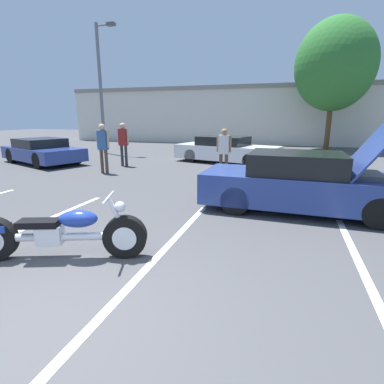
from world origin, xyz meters
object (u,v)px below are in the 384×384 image
at_px(parked_car_mid_row, 226,150).
at_px(spectator_near_motorcycle, 103,144).
at_px(spectator_midground, 123,140).
at_px(parked_car_left_row, 42,151).
at_px(light_pole, 102,84).
at_px(spectator_by_show_car, 224,149).
at_px(show_car_hood_open, 303,183).
at_px(tree_background, 335,65).
at_px(motorcycle, 60,233).

bearing_deg(parked_car_mid_row, spectator_near_motorcycle, -118.64).
bearing_deg(spectator_midground, parked_car_left_row, -173.95).
xyz_separation_m(spectator_near_motorcycle, spectator_midground, (-0.16, 1.73, -0.00)).
bearing_deg(spectator_near_motorcycle, light_pole, 122.73).
distance_m(parked_car_left_row, spectator_by_show_car, 8.58).
distance_m(light_pole, parked_car_mid_row, 8.22).
xyz_separation_m(show_car_hood_open, spectator_near_motorcycle, (-6.94, 2.67, 0.47)).
height_order(spectator_near_motorcycle, spectator_by_show_car, spectator_near_motorcycle).
height_order(tree_background, spectator_near_motorcycle, tree_background).
bearing_deg(parked_car_mid_row, spectator_by_show_car, -65.51).
height_order(light_pole, spectator_near_motorcycle, light_pole).
height_order(parked_car_mid_row, parked_car_left_row, parked_car_mid_row).
height_order(motorcycle, spectator_by_show_car, spectator_by_show_car).
xyz_separation_m(light_pole, parked_car_left_row, (-0.54, -4.25, -3.29)).
xyz_separation_m(parked_car_left_row, spectator_midground, (3.96, 0.42, 0.55)).
relative_size(parked_car_mid_row, spectator_by_show_car, 2.97).
bearing_deg(parked_car_mid_row, motorcycle, -77.83).
relative_size(motorcycle, spectator_by_show_car, 1.46).
relative_size(spectator_by_show_car, spectator_midground, 0.92).
xyz_separation_m(parked_car_mid_row, parked_car_left_row, (-7.94, -2.77, -0.03)).
xyz_separation_m(motorcycle, spectator_near_motorcycle, (-3.40, 6.28, 0.71)).
xyz_separation_m(parked_car_left_row, spectator_near_motorcycle, (4.12, -1.31, 0.55)).
height_order(parked_car_left_row, spectator_midground, spectator_midground).
height_order(light_pole, tree_background, tree_background).
bearing_deg(show_car_hood_open, tree_background, 83.40).
bearing_deg(spectator_midground, show_car_hood_open, -31.79).
bearing_deg(parked_car_mid_row, light_pole, -176.83).
distance_m(parked_car_mid_row, spectator_midground, 4.65).
distance_m(light_pole, show_car_hood_open, 13.73).
bearing_deg(spectator_by_show_car, spectator_midground, 166.79).
bearing_deg(spectator_near_motorcycle, show_car_hood_open, -21.03).
height_order(tree_background, spectator_by_show_car, tree_background).
xyz_separation_m(parked_car_mid_row, spectator_midground, (-3.99, -2.35, 0.52)).
bearing_deg(spectator_by_show_car, light_pole, 148.48).
bearing_deg(light_pole, tree_background, 25.56).
bearing_deg(spectator_near_motorcycle, parked_car_mid_row, 46.84).
bearing_deg(parked_car_left_row, parked_car_mid_row, 39.79).
height_order(parked_car_mid_row, spectator_near_motorcycle, spectator_near_motorcycle).
distance_m(motorcycle, spectator_midground, 8.79).
height_order(light_pole, parked_car_left_row, light_pole).
bearing_deg(motorcycle, show_car_hood_open, 25.25).
relative_size(spectator_near_motorcycle, spectator_by_show_car, 1.09).
relative_size(parked_car_mid_row, parked_car_left_row, 1.08).
xyz_separation_m(tree_background, parked_car_mid_row, (-5.08, -7.45, -4.54)).
xyz_separation_m(show_car_hood_open, spectator_midground, (-7.10, 4.40, 0.47)).
distance_m(tree_background, show_car_hood_open, 15.02).
distance_m(parked_car_mid_row, spectator_by_show_car, 3.50).
bearing_deg(show_car_hood_open, light_pole, 143.21).
relative_size(parked_car_mid_row, spectator_midground, 2.74).
xyz_separation_m(show_car_hood_open, parked_car_mid_row, (-3.11, 6.75, -0.06)).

